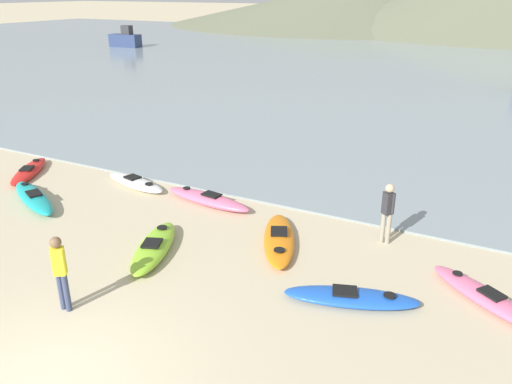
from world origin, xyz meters
The scene contains 13 objects.
bay_water centered at (0.00, 43.54, 0.03)m, with size 160.00×70.00×0.06m, color gray.
far_hill_left centered at (-23.26, 91.42, 3.56)m, with size 68.26×68.26×7.12m, color #6B7056.
kayak_on_sand_0 centered at (-1.73, 7.71, 0.17)m, with size 3.11×1.02×0.38m.
kayak_on_sand_1 centered at (-1.28, 4.56, 0.16)m, with size 1.71×2.82×0.37m.
kayak_on_sand_2 centered at (1.26, 6.40, 0.13)m, with size 1.96×2.99×0.31m.
kayak_on_sand_3 centered at (3.68, 4.77, 0.13)m, with size 2.89×1.60×0.29m.
kayak_on_sand_4 centered at (-8.70, 6.99, 0.13)m, with size 2.06×2.79×0.31m.
kayak_on_sand_5 centered at (-6.49, 5.35, 0.17)m, with size 3.16×1.97×0.39m.
kayak_on_sand_6 centered at (-4.67, 7.87, 0.13)m, with size 2.77×1.31×0.30m.
kayak_on_sand_8 centered at (6.14, 6.05, 0.14)m, with size 2.59×2.11×0.33m.
person_near_foreground centered at (-1.39, 1.86, 0.95)m, with size 0.33×0.28×1.65m.
person_near_waterline centered at (3.63, 7.72, 0.93)m, with size 0.33×0.29×1.62m.
moored_boat_2 centered at (-33.13, 39.99, 0.86)m, with size 3.54×1.68×2.28m.
Camera 1 is at (5.97, -3.89, 6.07)m, focal length 35.00 mm.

